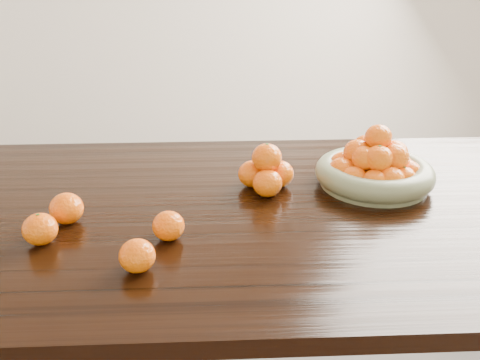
{
  "coord_description": "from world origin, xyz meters",
  "views": [
    {
      "loc": [
        -0.05,
        -1.2,
        1.34
      ],
      "look_at": [
        0.01,
        -0.02,
        0.83
      ],
      "focal_mm": 40.0,
      "sensor_mm": 36.0,
      "label": 1
    }
  ],
  "objects_px": {
    "fruit_bowl": "(374,169)",
    "loose_orange_0": "(40,229)",
    "orange_pyramid": "(266,172)",
    "dining_table": "(237,238)"
  },
  "relations": [
    {
      "from": "loose_orange_0",
      "to": "orange_pyramid",
      "type": "bearing_deg",
      "value": 27.16
    },
    {
      "from": "orange_pyramid",
      "to": "fruit_bowl",
      "type": "bearing_deg",
      "value": 2.04
    },
    {
      "from": "dining_table",
      "to": "fruit_bowl",
      "type": "bearing_deg",
      "value": 16.5
    },
    {
      "from": "dining_table",
      "to": "orange_pyramid",
      "type": "relative_size",
      "value": 13.32
    },
    {
      "from": "dining_table",
      "to": "orange_pyramid",
      "type": "distance_m",
      "value": 0.19
    },
    {
      "from": "dining_table",
      "to": "loose_orange_0",
      "type": "height_order",
      "value": "loose_orange_0"
    },
    {
      "from": "orange_pyramid",
      "to": "loose_orange_0",
      "type": "height_order",
      "value": "orange_pyramid"
    },
    {
      "from": "dining_table",
      "to": "loose_orange_0",
      "type": "distance_m",
      "value": 0.48
    },
    {
      "from": "fruit_bowl",
      "to": "loose_orange_0",
      "type": "distance_m",
      "value": 0.85
    },
    {
      "from": "fruit_bowl",
      "to": "orange_pyramid",
      "type": "height_order",
      "value": "fruit_bowl"
    }
  ]
}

